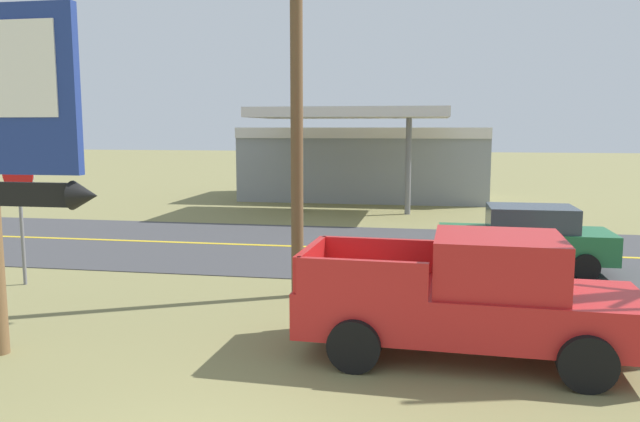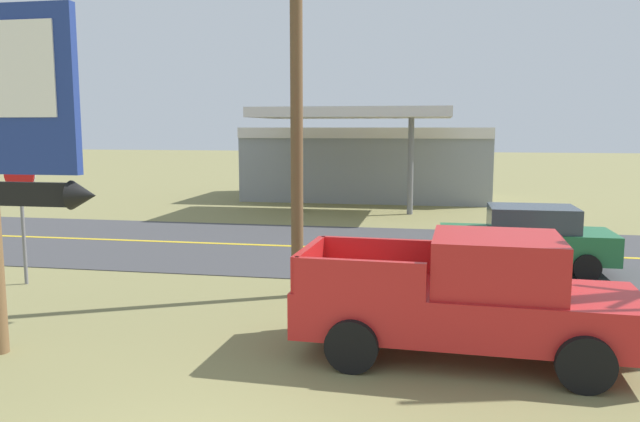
{
  "view_description": "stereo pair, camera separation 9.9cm",
  "coord_description": "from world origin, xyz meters",
  "px_view_note": "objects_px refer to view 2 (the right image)",
  "views": [
    {
      "loc": [
        2.36,
        -5.19,
        3.59
      ],
      "look_at": [
        0.0,
        8.0,
        1.8
      ],
      "focal_mm": 35.05,
      "sensor_mm": 36.0,
      "label": 1
    },
    {
      "loc": [
        2.45,
        -5.18,
        3.59
      ],
      "look_at": [
        0.0,
        8.0,
        1.8
      ],
      "focal_mm": 35.05,
      "sensor_mm": 36.0,
      "label": 2
    }
  ],
  "objects_px": {
    "utility_pole": "(296,84)",
    "car_green_mid_lane": "(527,238)",
    "gas_station": "(368,160)",
    "stop_sign": "(21,197)",
    "pickup_red_parked_on_lawn": "(469,298)"
  },
  "relations": [
    {
      "from": "gas_station",
      "to": "pickup_red_parked_on_lawn",
      "type": "xyz_separation_m",
      "value": [
        4.0,
        -22.04,
        -0.98
      ]
    },
    {
      "from": "stop_sign",
      "to": "car_green_mid_lane",
      "type": "height_order",
      "value": "stop_sign"
    },
    {
      "from": "stop_sign",
      "to": "car_green_mid_lane",
      "type": "bearing_deg",
      "value": 17.15
    },
    {
      "from": "utility_pole",
      "to": "stop_sign",
      "type": "bearing_deg",
      "value": -178.67
    },
    {
      "from": "pickup_red_parked_on_lawn",
      "to": "car_green_mid_lane",
      "type": "bearing_deg",
      "value": 74.99
    },
    {
      "from": "utility_pole",
      "to": "car_green_mid_lane",
      "type": "height_order",
      "value": "utility_pole"
    },
    {
      "from": "stop_sign",
      "to": "gas_station",
      "type": "xyz_separation_m",
      "value": [
        5.83,
        19.14,
        -0.08
      ]
    },
    {
      "from": "stop_sign",
      "to": "pickup_red_parked_on_lawn",
      "type": "relative_size",
      "value": 0.56
    },
    {
      "from": "pickup_red_parked_on_lawn",
      "to": "utility_pole",
      "type": "bearing_deg",
      "value": 138.37
    },
    {
      "from": "stop_sign",
      "to": "utility_pole",
      "type": "height_order",
      "value": "utility_pole"
    },
    {
      "from": "utility_pole",
      "to": "gas_station",
      "type": "distance_m",
      "value": 19.17
    },
    {
      "from": "utility_pole",
      "to": "car_green_mid_lane",
      "type": "relative_size",
      "value": 1.99
    },
    {
      "from": "car_green_mid_lane",
      "to": "stop_sign",
      "type": "bearing_deg",
      "value": -162.85
    },
    {
      "from": "pickup_red_parked_on_lawn",
      "to": "stop_sign",
      "type": "bearing_deg",
      "value": 163.59
    },
    {
      "from": "gas_station",
      "to": "car_green_mid_lane",
      "type": "bearing_deg",
      "value": -69.8
    }
  ]
}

